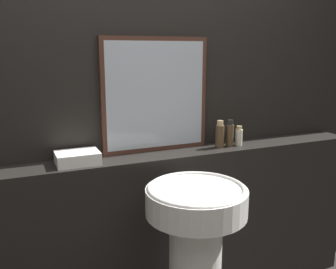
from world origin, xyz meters
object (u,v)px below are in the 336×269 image
Objects in this scene: towel_stack at (78,158)px; pedestal_sink at (195,255)px; shampoo_bottle at (220,135)px; lotion_bottle at (239,136)px; mirror at (155,95)px; conditioner_bottle at (230,134)px.

pedestal_sink is at bearing -43.93° from towel_stack.
lotion_bottle is (0.14, 0.00, -0.02)m from shampoo_bottle.
lotion_bottle reaches higher than towel_stack.
mirror is 3.93× the size of shampoo_bottle.
towel_stack is at bearing 180.00° from conditioner_bottle.
towel_stack reaches higher than pedestal_sink.
conditioner_bottle is (0.46, -0.09, -0.25)m from mirror.
towel_stack is 1.33× the size of conditioner_bottle.
conditioner_bottle is (0.07, 0.00, -0.00)m from shampoo_bottle.
pedestal_sink is 0.91m from mirror.
shampoo_bottle is at bearing 0.00° from towel_stack.
mirror is 0.54m from conditioner_bottle.
pedestal_sink is at bearing -90.41° from mirror.
mirror is at bearing 170.15° from lotion_bottle.
mirror reaches higher than shampoo_bottle.
pedestal_sink is 0.78m from towel_stack.
conditioner_bottle reaches higher than pedestal_sink.
lotion_bottle reaches higher than pedestal_sink.
mirror is 0.60m from lotion_bottle.
shampoo_bottle is 1.36× the size of lotion_bottle.
conditioner_bottle is (0.47, 0.45, 0.47)m from pedestal_sink.
pedestal_sink is 7.64× the size of lotion_bottle.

